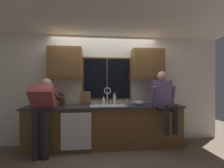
{
  "coord_description": "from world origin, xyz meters",
  "views": [
    {
      "loc": [
        -0.28,
        -3.96,
        1.41
      ],
      "look_at": [
        0.15,
        -0.3,
        1.4
      ],
      "focal_mm": 26.51,
      "sensor_mm": 36.0,
      "label": 1
    }
  ],
  "objects_px": {
    "person_standing": "(43,107)",
    "person_sitting_on_counter": "(164,98)",
    "bottle_tall_clear": "(114,99)",
    "bottle_green_glass": "(104,101)",
    "cutting_board": "(85,98)",
    "soap_dispenser": "(127,103)",
    "mixing_bowl": "(139,103)",
    "knife_block": "(62,101)"
  },
  "relations": [
    {
      "from": "bottle_tall_clear",
      "to": "person_standing",
      "type": "bearing_deg",
      "value": -160.23
    },
    {
      "from": "mixing_bowl",
      "to": "bottle_green_glass",
      "type": "distance_m",
      "value": 0.81
    },
    {
      "from": "person_sitting_on_counter",
      "to": "bottle_tall_clear",
      "type": "relative_size",
      "value": 4.37
    },
    {
      "from": "person_sitting_on_counter",
      "to": "soap_dispenser",
      "type": "bearing_deg",
      "value": 174.17
    },
    {
      "from": "bottle_tall_clear",
      "to": "mixing_bowl",
      "type": "bearing_deg",
      "value": -29.74
    },
    {
      "from": "bottle_green_glass",
      "to": "person_sitting_on_counter",
      "type": "bearing_deg",
      "value": -19.8
    },
    {
      "from": "person_standing",
      "to": "soap_dispenser",
      "type": "bearing_deg",
      "value": 3.46
    },
    {
      "from": "bottle_tall_clear",
      "to": "bottle_green_glass",
      "type": "bearing_deg",
      "value": -167.75
    },
    {
      "from": "cutting_board",
      "to": "bottle_tall_clear",
      "type": "xyz_separation_m",
      "value": [
        0.68,
        0.02,
        -0.03
      ]
    },
    {
      "from": "person_standing",
      "to": "cutting_board",
      "type": "bearing_deg",
      "value": 32.53
    },
    {
      "from": "person_standing",
      "to": "mixing_bowl",
      "type": "distance_m",
      "value": 2.01
    },
    {
      "from": "person_standing",
      "to": "bottle_tall_clear",
      "type": "xyz_separation_m",
      "value": [
        1.48,
        0.53,
        0.09
      ]
    },
    {
      "from": "person_standing",
      "to": "mixing_bowl",
      "type": "bearing_deg",
      "value": 6.83
    },
    {
      "from": "cutting_board",
      "to": "soap_dispenser",
      "type": "bearing_deg",
      "value": -24.39
    },
    {
      "from": "bottle_green_glass",
      "to": "cutting_board",
      "type": "bearing_deg",
      "value": 175.39
    },
    {
      "from": "mixing_bowl",
      "to": "bottle_tall_clear",
      "type": "distance_m",
      "value": 0.6
    },
    {
      "from": "bottle_green_glass",
      "to": "mixing_bowl",
      "type": "bearing_deg",
      "value": -17.05
    },
    {
      "from": "person_sitting_on_counter",
      "to": "soap_dispenser",
      "type": "relative_size",
      "value": 7.6
    },
    {
      "from": "person_standing",
      "to": "bottle_tall_clear",
      "type": "bearing_deg",
      "value": 19.77
    },
    {
      "from": "person_sitting_on_counter",
      "to": "person_standing",
      "type": "bearing_deg",
      "value": -179.47
    },
    {
      "from": "mixing_bowl",
      "to": "bottle_green_glass",
      "type": "height_order",
      "value": "bottle_green_glass"
    },
    {
      "from": "knife_block",
      "to": "soap_dispenser",
      "type": "distance_m",
      "value": 1.43
    },
    {
      "from": "person_sitting_on_counter",
      "to": "bottle_tall_clear",
      "type": "xyz_separation_m",
      "value": [
        -1.0,
        0.51,
        -0.06
      ]
    },
    {
      "from": "person_standing",
      "to": "person_sitting_on_counter",
      "type": "height_order",
      "value": "person_sitting_on_counter"
    },
    {
      "from": "cutting_board",
      "to": "bottle_tall_clear",
      "type": "bearing_deg",
      "value": 1.88
    },
    {
      "from": "person_standing",
      "to": "soap_dispenser",
      "type": "relative_size",
      "value": 9.16
    },
    {
      "from": "mixing_bowl",
      "to": "person_sitting_on_counter",
      "type": "bearing_deg",
      "value": -23.97
    },
    {
      "from": "person_standing",
      "to": "knife_block",
      "type": "xyz_separation_m",
      "value": [
        0.3,
        0.35,
        0.08
      ]
    },
    {
      "from": "person_standing",
      "to": "cutting_board",
      "type": "xyz_separation_m",
      "value": [
        0.8,
        0.51,
        0.13
      ]
    },
    {
      "from": "cutting_board",
      "to": "person_standing",
      "type": "bearing_deg",
      "value": -147.47
    },
    {
      "from": "person_sitting_on_counter",
      "to": "mixing_bowl",
      "type": "bearing_deg",
      "value": 156.03
    },
    {
      "from": "bottle_tall_clear",
      "to": "soap_dispenser",
      "type": "bearing_deg",
      "value": -63.14
    },
    {
      "from": "person_standing",
      "to": "mixing_bowl",
      "type": "xyz_separation_m",
      "value": [
        2.0,
        0.24,
        0.03
      ]
    },
    {
      "from": "bottle_green_glass",
      "to": "bottle_tall_clear",
      "type": "bearing_deg",
      "value": 12.25
    },
    {
      "from": "person_sitting_on_counter",
      "to": "mixing_bowl",
      "type": "xyz_separation_m",
      "value": [
        -0.49,
        0.22,
        -0.13
      ]
    },
    {
      "from": "knife_block",
      "to": "cutting_board",
      "type": "distance_m",
      "value": 0.53
    },
    {
      "from": "person_standing",
      "to": "knife_block",
      "type": "distance_m",
      "value": 0.47
    },
    {
      "from": "mixing_bowl",
      "to": "bottle_tall_clear",
      "type": "relative_size",
      "value": 0.88
    },
    {
      "from": "cutting_board",
      "to": "bottle_green_glass",
      "type": "distance_m",
      "value": 0.43
    },
    {
      "from": "bottle_green_glass",
      "to": "person_standing",
      "type": "bearing_deg",
      "value": -158.7
    },
    {
      "from": "cutting_board",
      "to": "mixing_bowl",
      "type": "xyz_separation_m",
      "value": [
        1.2,
        -0.27,
        -0.1
      ]
    },
    {
      "from": "person_standing",
      "to": "person_sitting_on_counter",
      "type": "relative_size",
      "value": 1.2
    }
  ]
}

